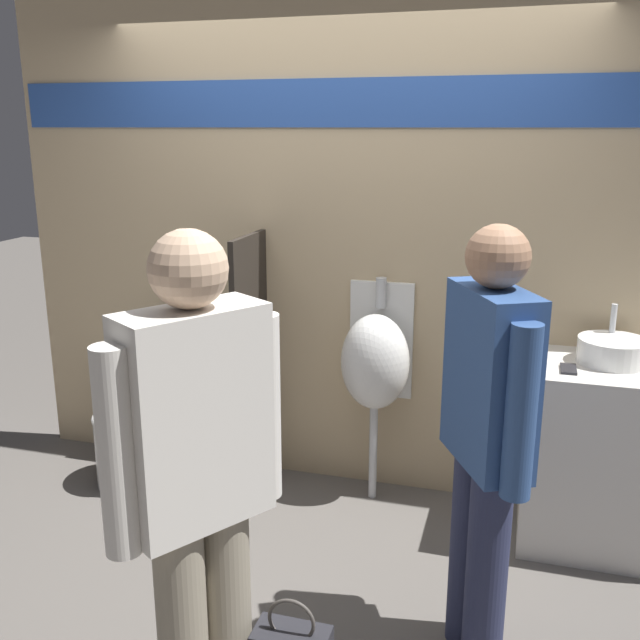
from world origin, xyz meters
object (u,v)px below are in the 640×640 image
sink_basin (613,351)px  cell_phone (568,369)px  person_with_lanyard (199,484)px  urinal_near_counter (376,361)px  person_in_vest (486,433)px  toilet (138,427)px

sink_basin → cell_phone: bearing=-139.8°
person_with_lanyard → sink_basin: bearing=-4.9°
urinal_near_counter → person_in_vest: size_ratio=0.73×
sink_basin → toilet: 2.57m
person_with_lanyard → urinal_near_counter: bearing=27.4°
toilet → sink_basin: bearing=2.1°
toilet → person_with_lanyard: person_with_lanyard is taller
cell_phone → urinal_near_counter: urinal_near_counter is taller
cell_phone → toilet: bearing=178.0°
urinal_near_counter → person_with_lanyard: 1.76m
sink_basin → cell_phone: size_ratio=2.29×
urinal_near_counter → toilet: size_ratio=1.29×
cell_phone → toilet: size_ratio=0.15×
sink_basin → person_with_lanyard: (-1.31, -1.68, -0.02)m
sink_basin → person_in_vest: person_in_vest is taller
cell_phone → person_in_vest: (-0.31, -0.84, 0.01)m
sink_basin → cell_phone: sink_basin is taller
person_with_lanyard → toilet: bearing=69.4°
toilet → person_in_vest: 2.26m
toilet → person_with_lanyard: (1.17, -1.59, 0.63)m
cell_phone → toilet: 2.36m
cell_phone → toilet: toilet is taller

